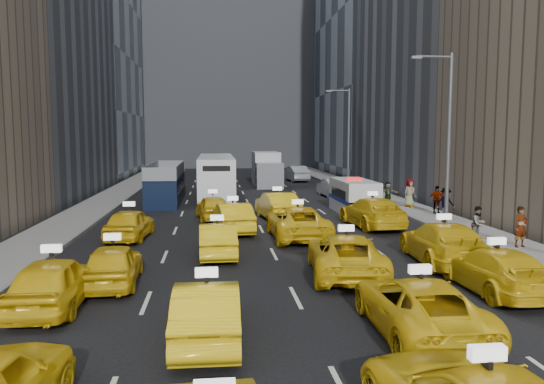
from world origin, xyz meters
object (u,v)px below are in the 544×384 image
at_px(nypd_van, 354,197).
at_px(city_bus, 216,177).
at_px(pedestrian_0, 521,227).
at_px(box_truck, 267,169).
at_px(double_decker, 166,183).

bearing_deg(nypd_van, city_bus, 133.73).
relative_size(city_bus, pedestrian_0, 7.29).
xyz_separation_m(box_truck, pedestrian_0, (7.97, -30.40, -0.60)).
distance_m(city_bus, pedestrian_0, 24.80).
xyz_separation_m(double_decker, city_bus, (3.70, 2.61, 0.24)).
height_order(nypd_van, box_truck, box_truck).
bearing_deg(city_bus, pedestrian_0, -54.66).
distance_m(double_decker, pedestrian_0, 24.91).
bearing_deg(pedestrian_0, double_decker, 121.43).
xyz_separation_m(nypd_van, box_truck, (-3.69, 18.95, 0.60)).
xyz_separation_m(city_bus, pedestrian_0, (12.93, -21.15, -0.60)).
bearing_deg(pedestrian_0, nypd_van, 100.02).
xyz_separation_m(nypd_van, city_bus, (-8.66, 9.70, 0.60)).
distance_m(double_decker, city_bus, 4.54).
bearing_deg(city_bus, box_truck, 65.66).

